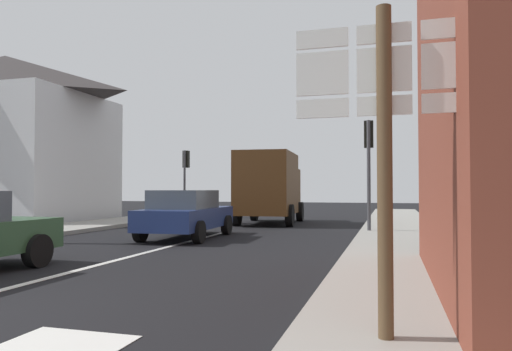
# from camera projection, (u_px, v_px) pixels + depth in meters

# --- Properties ---
(ground_plane) EXTENTS (80.00, 80.00, 0.00)m
(ground_plane) POSITION_uv_depth(u_px,v_px,m) (210.00, 236.00, 15.21)
(ground_plane) COLOR black
(sidewalk_right) EXTENTS (2.60, 44.00, 0.14)m
(sidewalk_right) POSITION_uv_depth(u_px,v_px,m) (404.00, 247.00, 11.69)
(sidewalk_right) COLOR gray
(sidewalk_right) RESTS_ON ground
(sidewalk_left) EXTENTS (2.60, 44.00, 0.14)m
(sidewalk_left) POSITION_uv_depth(u_px,v_px,m) (10.00, 235.00, 14.87)
(sidewalk_left) COLOR gray
(sidewalk_left) RESTS_ON ground
(lane_centre_stripe) EXTENTS (0.16, 12.00, 0.01)m
(lane_centre_stripe) POSITION_uv_depth(u_px,v_px,m) (149.00, 252.00, 11.36)
(lane_centre_stripe) COLOR silver
(lane_centre_stripe) RESTS_ON ground
(clapboard_house_left) EXTENTS (9.38, 7.68, 7.92)m
(clapboard_house_left) POSITION_uv_depth(u_px,v_px,m) (4.00, 137.00, 22.83)
(clapboard_house_left) COLOR silver
(clapboard_house_left) RESTS_ON ground
(sedan_far) EXTENTS (2.13, 4.28, 1.47)m
(sedan_far) POSITION_uv_depth(u_px,v_px,m) (186.00, 213.00, 14.59)
(sedan_far) COLOR navy
(sedan_far) RESTS_ON ground
(delivery_truck) EXTENTS (2.74, 5.12, 3.05)m
(delivery_truck) POSITION_uv_depth(u_px,v_px,m) (270.00, 186.00, 20.80)
(delivery_truck) COLOR #4C2D14
(delivery_truck) RESTS_ON ground
(route_sign_post) EXTENTS (1.66, 0.14, 3.20)m
(route_sign_post) POSITION_uv_depth(u_px,v_px,m) (384.00, 135.00, 4.41)
(route_sign_post) COLOR brown
(route_sign_post) RESTS_ON ground
(traffic_light_far_left) EXTENTS (0.30, 0.49, 3.55)m
(traffic_light_far_left) POSITION_uv_depth(u_px,v_px,m) (186.00, 168.00, 25.29)
(traffic_light_far_left) COLOR #47474C
(traffic_light_far_left) RESTS_ON ground
(traffic_light_near_right) EXTENTS (0.30, 0.49, 3.80)m
(traffic_light_near_right) POSITION_uv_depth(u_px,v_px,m) (369.00, 150.00, 15.97)
(traffic_light_near_right) COLOR #47474C
(traffic_light_near_right) RESTS_ON ground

